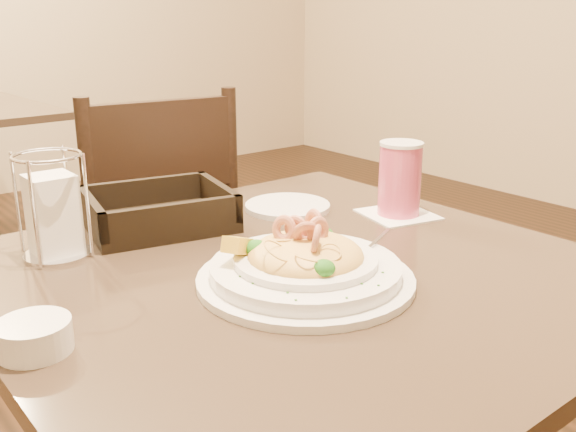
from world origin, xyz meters
TOP-DOWN VIEW (x-y plane):
  - main_table at (0.00, 0.00)m, footprint 0.90×0.90m
  - dining_chair_near at (0.15, 0.79)m, footprint 0.47×0.47m
  - pasta_bowl at (-0.03, -0.05)m, footprint 0.35×0.32m
  - drink_glass at (0.33, 0.08)m, footprint 0.15×0.15m
  - bread_basket at (-0.07, 0.31)m, footprint 0.29×0.25m
  - napkin_caddy at (-0.27, 0.29)m, footprint 0.11×0.11m
  - side_plate at (0.19, 0.25)m, footprint 0.22×0.22m
  - butter_ramekin at (-0.40, -0.00)m, footprint 0.11×0.11m

SIDE VIEW (x-z plane):
  - dining_chair_near at x=0.15m, z-range 0.03..0.96m
  - main_table at x=0.00m, z-range 0.13..0.86m
  - side_plate at x=0.19m, z-range 0.73..0.74m
  - butter_ramekin at x=-0.40m, z-range 0.73..0.77m
  - bread_basket at x=-0.07m, z-range 0.72..0.79m
  - pasta_bowl at x=-0.03m, z-range 0.71..0.81m
  - drink_glass at x=0.33m, z-range 0.73..0.87m
  - napkin_caddy at x=-0.27m, z-range 0.72..0.89m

